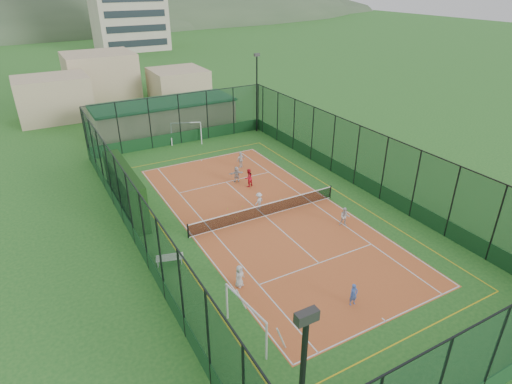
# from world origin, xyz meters

# --- Properties ---
(ground) EXTENTS (300.00, 300.00, 0.00)m
(ground) POSITION_xyz_m (0.00, 0.00, 0.00)
(ground) COLOR #205F22
(ground) RESTS_ON ground
(court_slab) EXTENTS (11.17, 23.97, 0.01)m
(court_slab) POSITION_xyz_m (0.00, 0.00, 0.01)
(court_slab) COLOR #CB532D
(court_slab) RESTS_ON ground
(tennis_net) EXTENTS (11.67, 0.12, 1.06)m
(tennis_net) POSITION_xyz_m (0.00, 0.00, 0.53)
(tennis_net) COLOR black
(tennis_net) RESTS_ON ground
(perimeter_fence) EXTENTS (18.12, 34.12, 5.00)m
(perimeter_fence) POSITION_xyz_m (0.00, 0.00, 2.50)
(perimeter_fence) COLOR #10311F
(perimeter_fence) RESTS_ON ground
(floodlight_ne) EXTENTS (0.60, 0.26, 8.25)m
(floodlight_ne) POSITION_xyz_m (8.60, 16.60, 4.12)
(floodlight_ne) COLOR black
(floodlight_ne) RESTS_ON ground
(clubhouse) EXTENTS (15.20, 7.20, 3.15)m
(clubhouse) POSITION_xyz_m (0.00, 22.00, 1.57)
(clubhouse) COLOR tan
(clubhouse) RESTS_ON ground
(distant_hills) EXTENTS (200.00, 60.00, 24.00)m
(distant_hills) POSITION_xyz_m (0.00, 150.00, 0.00)
(distant_hills) COLOR #384C33
(distant_hills) RESTS_ON ground
(hedge_left) EXTENTS (1.16, 7.74, 3.38)m
(hedge_left) POSITION_xyz_m (-8.30, 5.51, 1.69)
(hedge_left) COLOR black
(hedge_left) RESTS_ON ground
(white_bench) EXTENTS (1.61, 0.83, 0.88)m
(white_bench) POSITION_xyz_m (-7.80, -2.19, 0.44)
(white_bench) COLOR white
(white_bench) RESTS_ON ground
(futsal_goal_near) EXTENTS (3.38, 1.35, 2.12)m
(futsal_goal_near) POSITION_xyz_m (-6.54, -9.44, 1.06)
(futsal_goal_near) COLOR white
(futsal_goal_near) RESTS_ON ground
(futsal_goal_far) EXTENTS (3.20, 1.95, 1.99)m
(futsal_goal_far) POSITION_xyz_m (0.68, 17.19, 1.00)
(futsal_goal_far) COLOR white
(futsal_goal_far) RESTS_ON ground
(child_near_left) EXTENTS (0.77, 0.67, 1.34)m
(child_near_left) POSITION_xyz_m (-5.08, -5.96, 0.68)
(child_near_left) COLOR silver
(child_near_left) RESTS_ON court_slab
(child_near_mid) EXTENTS (0.49, 0.35, 1.26)m
(child_near_mid) POSITION_xyz_m (-0.62, -10.12, 0.64)
(child_near_mid) COLOR #466BC8
(child_near_mid) RESTS_ON court_slab
(child_near_right) EXTENTS (0.82, 0.79, 1.34)m
(child_near_right) POSITION_xyz_m (4.09, -3.72, 0.68)
(child_near_right) COLOR silver
(child_near_right) RESTS_ON court_slab
(child_far_left) EXTENTS (0.93, 0.76, 1.26)m
(child_far_left) POSITION_xyz_m (0.18, 1.20, 0.64)
(child_far_left) COLOR silver
(child_far_left) RESTS_ON court_slab
(child_far_right) EXTENTS (0.89, 0.50, 1.44)m
(child_far_right) POSITION_xyz_m (2.46, 8.52, 0.73)
(child_far_right) COLOR silver
(child_far_right) RESTS_ON court_slab
(child_far_back) EXTENTS (1.28, 0.62, 1.33)m
(child_far_back) POSITION_xyz_m (0.81, 6.07, 0.67)
(child_far_back) COLOR silver
(child_far_back) RESTS_ON court_slab
(coach) EXTENTS (0.87, 0.76, 1.51)m
(coach) POSITION_xyz_m (1.25, 4.80, 0.77)
(coach) COLOR red
(coach) RESTS_ON court_slab
(tennis_balls) EXTENTS (4.94, 1.54, 0.07)m
(tennis_balls) POSITION_xyz_m (0.05, 1.52, 0.04)
(tennis_balls) COLOR #CCE033
(tennis_balls) RESTS_ON court_slab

